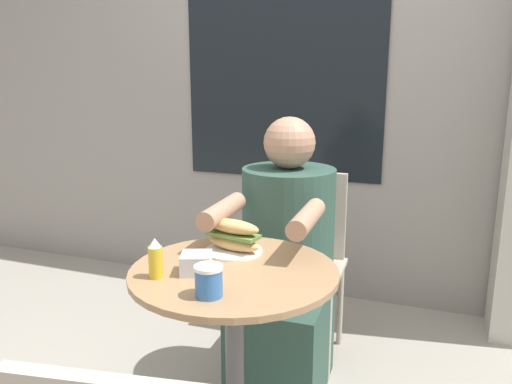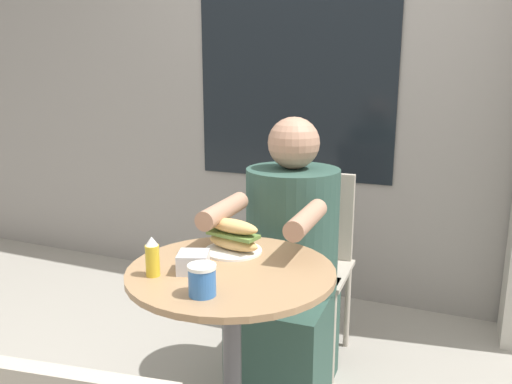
{
  "view_description": "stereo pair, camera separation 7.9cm",
  "coord_description": "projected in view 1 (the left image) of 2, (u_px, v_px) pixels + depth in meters",
  "views": [
    {
      "loc": [
        0.56,
        -1.33,
        1.31
      ],
      "look_at": [
        0.0,
        0.2,
        0.94
      ],
      "focal_mm": 35.0,
      "sensor_mm": 36.0,
      "label": 1
    },
    {
      "loc": [
        0.63,
        -1.3,
        1.31
      ],
      "look_at": [
        0.0,
        0.2,
        0.94
      ],
      "focal_mm": 35.0,
      "sensor_mm": 36.0,
      "label": 2
    }
  ],
  "objects": [
    {
      "name": "seated_diner",
      "position": [
        285.0,
        279.0,
        2.06
      ],
      "size": [
        0.39,
        0.69,
        1.16
      ],
      "rotation": [
        0.0,
        0.0,
        3.17
      ],
      "color": "#2D4C42",
      "rests_on": "ground_plane"
    },
    {
      "name": "cafe_table",
      "position": [
        235.0,
        329.0,
        1.58
      ],
      "size": [
        0.64,
        0.64,
        0.74
      ],
      "color": "#997551",
      "rests_on": "ground_plane"
    },
    {
      "name": "diner_chair",
      "position": [
        306.0,
        246.0,
        2.38
      ],
      "size": [
        0.39,
        0.39,
        0.87
      ],
      "rotation": [
        0.0,
        0.0,
        3.17
      ],
      "color": "#ADA393",
      "rests_on": "ground_plane"
    },
    {
      "name": "storefront_wall",
      "position": [
        338.0,
        60.0,
        2.8
      ],
      "size": [
        8.0,
        0.09,
        2.8
      ],
      "color": "gray",
      "rests_on": "ground_plane"
    },
    {
      "name": "sandwich_on_plate",
      "position": [
        234.0,
        238.0,
        1.67
      ],
      "size": [
        0.2,
        0.19,
        0.11
      ],
      "rotation": [
        0.0,
        0.0,
        -0.19
      ],
      "color": "white",
      "rests_on": "cafe_table"
    },
    {
      "name": "drink_cup",
      "position": [
        209.0,
        281.0,
        1.33
      ],
      "size": [
        0.08,
        0.08,
        0.09
      ],
      "color": "#336BB7",
      "rests_on": "cafe_table"
    },
    {
      "name": "napkin_box",
      "position": [
        196.0,
        263.0,
        1.5
      ],
      "size": [
        0.12,
        0.12,
        0.06
      ],
      "rotation": [
        0.0,
        0.0,
        0.36
      ],
      "color": "silver",
      "rests_on": "cafe_table"
    },
    {
      "name": "condiment_bottle",
      "position": [
        155.0,
        259.0,
        1.45
      ],
      "size": [
        0.04,
        0.04,
        0.12
      ],
      "color": "gold",
      "rests_on": "cafe_table"
    }
  ]
}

